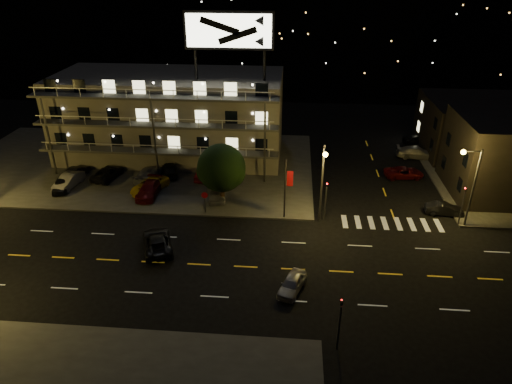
# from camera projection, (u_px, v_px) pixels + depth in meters

# --- Properties ---
(ground) EXTENTS (140.00, 140.00, 0.00)m
(ground) POSITION_uv_depth(u_px,v_px,m) (222.00, 266.00, 38.65)
(ground) COLOR black
(ground) RESTS_ON ground
(curb_nw) EXTENTS (44.00, 24.00, 0.15)m
(curb_nw) POSITION_uv_depth(u_px,v_px,m) (136.00, 164.00, 57.37)
(curb_nw) COLOR #383936
(curb_nw) RESTS_ON ground
(curb_ne) EXTENTS (16.00, 24.00, 0.15)m
(curb_ne) POSITION_uv_depth(u_px,v_px,m) (497.00, 177.00, 54.12)
(curb_ne) COLOR #383936
(curb_ne) RESTS_ON ground
(motel) EXTENTS (28.00, 13.80, 18.10)m
(motel) POSITION_uv_depth(u_px,v_px,m) (171.00, 115.00, 58.09)
(motel) COLOR gray
(motel) RESTS_ON ground
(side_bldg_back) EXTENTS (14.06, 12.00, 7.00)m
(side_bldg_back) POSITION_uv_depth(u_px,v_px,m) (480.00, 127.00, 59.64)
(side_bldg_back) COLOR black
(side_bldg_back) RESTS_ON ground
(hill_backdrop) EXTENTS (120.00, 25.00, 24.00)m
(hill_backdrop) POSITION_uv_depth(u_px,v_px,m) (241.00, 21.00, 94.73)
(hill_backdrop) COLOR black
(hill_backdrop) RESTS_ON ground
(streetlight_nc) EXTENTS (0.44, 1.92, 8.00)m
(streetlight_nc) POSITION_uv_depth(u_px,v_px,m) (323.00, 176.00, 42.78)
(streetlight_nc) COLOR #2D2D30
(streetlight_nc) RESTS_ON ground
(streetlight_ne) EXTENTS (1.92, 0.44, 8.00)m
(streetlight_ne) POSITION_uv_depth(u_px,v_px,m) (471.00, 180.00, 42.10)
(streetlight_ne) COLOR #2D2D30
(streetlight_ne) RESTS_ON ground
(signal_nw) EXTENTS (0.20, 0.27, 4.60)m
(signal_nw) POSITION_uv_depth(u_px,v_px,m) (326.00, 196.00, 44.34)
(signal_nw) COLOR #2D2D30
(signal_nw) RESTS_ON ground
(signal_sw) EXTENTS (0.20, 0.27, 4.60)m
(signal_sw) POSITION_uv_depth(u_px,v_px,m) (340.00, 319.00, 29.28)
(signal_sw) COLOR #2D2D30
(signal_sw) RESTS_ON ground
(signal_ne) EXTENTS (0.27, 0.20, 4.60)m
(signal_ne) POSITION_uv_depth(u_px,v_px,m) (463.00, 202.00, 43.38)
(signal_ne) COLOR #2D2D30
(signal_ne) RESTS_ON ground
(banner_north) EXTENTS (0.83, 0.16, 6.40)m
(banner_north) POSITION_uv_depth(u_px,v_px,m) (286.00, 187.00, 44.15)
(banner_north) COLOR #2D2D30
(banner_north) RESTS_ON ground
(stop_sign) EXTENTS (0.91, 0.11, 2.61)m
(stop_sign) POSITION_uv_depth(u_px,v_px,m) (205.00, 199.00, 45.68)
(stop_sign) COLOR #2D2D30
(stop_sign) RESTS_ON ground
(tree) EXTENTS (5.18, 4.98, 6.52)m
(tree) POSITION_uv_depth(u_px,v_px,m) (221.00, 169.00, 46.51)
(tree) COLOR black
(tree) RESTS_ON curb_nw
(lot_car_0) EXTENTS (2.50, 4.20, 1.34)m
(lot_car_0) POSITION_uv_depth(u_px,v_px,m) (61.00, 184.00, 50.62)
(lot_car_0) COLOR black
(lot_car_0) RESTS_ON curb_nw
(lot_car_1) EXTENTS (2.17, 4.68, 1.48)m
(lot_car_1) POSITION_uv_depth(u_px,v_px,m) (68.00, 181.00, 51.26)
(lot_car_1) COLOR gray
(lot_car_1) RESTS_ON curb_nw
(lot_car_2) EXTENTS (3.91, 5.36, 1.36)m
(lot_car_2) POSITION_uv_depth(u_px,v_px,m) (150.00, 185.00, 50.39)
(lot_car_2) COLOR yellow
(lot_car_2) RESTS_ON curb_nw
(lot_car_3) EXTENTS (2.07, 4.93, 1.42)m
(lot_car_3) POSITION_uv_depth(u_px,v_px,m) (149.00, 189.00, 49.48)
(lot_car_3) COLOR #510B0F
(lot_car_3) RESTS_ON curb_nw
(lot_car_4) EXTENTS (2.75, 4.64, 1.48)m
(lot_car_4) POSITION_uv_depth(u_px,v_px,m) (216.00, 192.00, 48.91)
(lot_car_4) COLOR gray
(lot_car_4) RESTS_ON curb_nw
(lot_car_5) EXTENTS (2.23, 3.90, 1.22)m
(lot_car_5) POSITION_uv_depth(u_px,v_px,m) (77.00, 172.00, 53.81)
(lot_car_5) COLOR black
(lot_car_5) RESTS_ON curb_nw
(lot_car_6) EXTENTS (3.08, 5.12, 1.33)m
(lot_car_6) POSITION_uv_depth(u_px,v_px,m) (107.00, 173.00, 53.32)
(lot_car_6) COLOR black
(lot_car_6) RESTS_ON curb_nw
(lot_car_7) EXTENTS (2.56, 5.26, 1.47)m
(lot_car_7) POSITION_uv_depth(u_px,v_px,m) (149.00, 174.00, 52.90)
(lot_car_7) COLOR gray
(lot_car_7) RESTS_ON curb_nw
(lot_car_8) EXTENTS (3.03, 4.84, 1.54)m
(lot_car_8) POSITION_uv_depth(u_px,v_px,m) (170.00, 169.00, 54.15)
(lot_car_8) COLOR black
(lot_car_8) RESTS_ON curb_nw
(lot_car_9) EXTENTS (1.85, 4.15, 1.32)m
(lot_car_9) POSITION_uv_depth(u_px,v_px,m) (205.00, 173.00, 53.28)
(lot_car_9) COLOR #510B0F
(lot_car_9) RESTS_ON curb_nw
(side_car_0) EXTENTS (3.87, 1.70, 1.24)m
(side_car_0) POSITION_uv_depth(u_px,v_px,m) (444.00, 209.00, 46.08)
(side_car_0) COLOR black
(side_car_0) RESTS_ON ground
(side_car_1) EXTENTS (4.78, 2.63, 1.27)m
(side_car_1) POSITION_uv_depth(u_px,v_px,m) (404.00, 173.00, 53.87)
(side_car_1) COLOR #510B0F
(side_car_1) RESTS_ON ground
(side_car_2) EXTENTS (5.23, 2.54, 1.47)m
(side_car_2) POSITION_uv_depth(u_px,v_px,m) (417.00, 153.00, 59.11)
(side_car_2) COLOR gray
(side_car_2) RESTS_ON ground
(side_car_3) EXTENTS (4.15, 2.36, 1.33)m
(side_car_3) POSITION_uv_depth(u_px,v_px,m) (417.00, 139.00, 63.61)
(side_car_3) COLOR black
(side_car_3) RESTS_ON ground
(road_car_east) EXTENTS (2.57, 3.90, 1.23)m
(road_car_east) POSITION_uv_depth(u_px,v_px,m) (292.00, 284.00, 35.53)
(road_car_east) COLOR gray
(road_car_east) RESTS_ON ground
(road_car_west) EXTENTS (4.00, 5.67, 1.44)m
(road_car_west) POSITION_uv_depth(u_px,v_px,m) (157.00, 242.00, 40.57)
(road_car_west) COLOR black
(road_car_west) RESTS_ON ground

